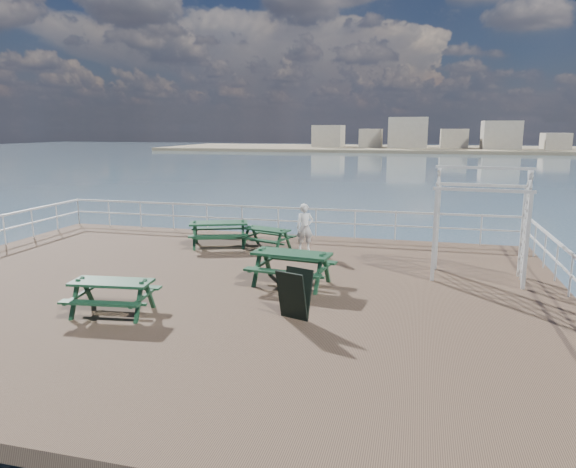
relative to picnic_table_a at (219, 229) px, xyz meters
The scene contains 10 objects.
ground 4.74m from the picnic_table_a, 71.54° to the right, with size 18.00×14.00×0.30m, color brown.
sea_backdrop 130.39m from the picnic_table_a, 83.83° to the left, with size 300.00×300.00×9.20m.
railing 2.35m from the picnic_table_a, 52.94° to the right, with size 17.77×13.76×1.10m.
picnic_table_a is the anchor object (origin of this frame).
picnic_table_b 1.71m from the picnic_table_a, ahead, with size 1.95×1.75×0.79m.
picnic_table_c 5.13m from the picnic_table_a, 46.71° to the right, with size 2.21×1.87×0.99m.
picnic_table_d 6.81m from the picnic_table_a, 88.39° to the right, with size 1.91×1.61×0.86m.
trellis_arbor 8.55m from the picnic_table_a, 13.16° to the right, with size 2.56×1.52×3.05m.
sandwich_board 7.40m from the picnic_table_a, 55.72° to the right, with size 0.79×0.69×1.10m.
person 3.04m from the picnic_table_a, ahead, with size 0.58×0.38×1.59m, color white.
Camera 1 is at (5.13, -11.90, 4.05)m, focal length 32.00 mm.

